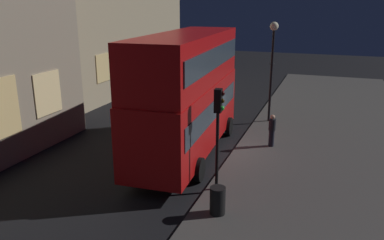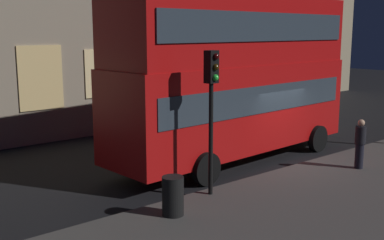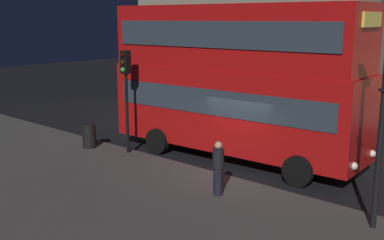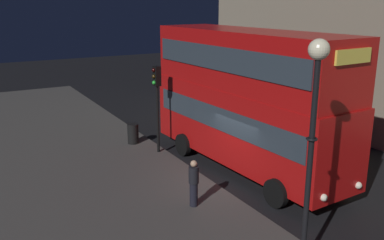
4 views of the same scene
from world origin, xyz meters
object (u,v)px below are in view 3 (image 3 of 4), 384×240
at_px(traffic_light_near_kerb, 126,80).
at_px(double_decker_bus, 235,75).
at_px(pedestrian, 218,168).
at_px(litter_bin, 89,136).

bearing_deg(traffic_light_near_kerb, double_decker_bus, 31.76).
xyz_separation_m(double_decker_bus, pedestrian, (2.13, -3.62, -2.19)).
xyz_separation_m(pedestrian, litter_bin, (-7.06, 0.68, -0.35)).
bearing_deg(pedestrian, double_decker_bus, -107.35).
relative_size(traffic_light_near_kerb, litter_bin, 4.06).
bearing_deg(litter_bin, double_decker_bus, 30.75).
relative_size(pedestrian, litter_bin, 1.68).
bearing_deg(traffic_light_near_kerb, litter_bin, -168.03).
bearing_deg(litter_bin, pedestrian, -5.54).
xyz_separation_m(double_decker_bus, traffic_light_near_kerb, (-3.23, -2.42, -0.22)).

